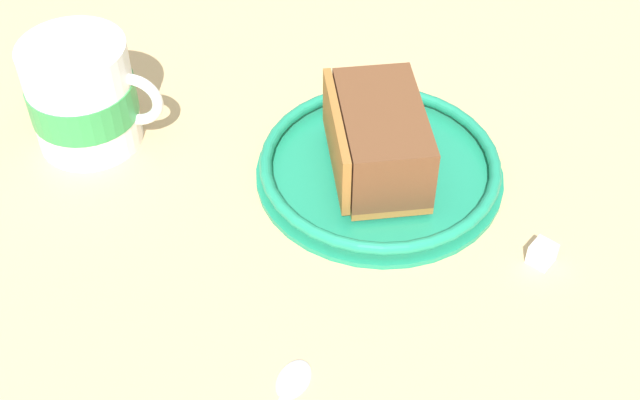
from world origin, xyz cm
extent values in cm
cube|color=tan|center=(0.00, 0.00, -1.61)|extent=(147.78, 147.78, 3.22)
cylinder|color=#1E8C66|center=(-2.22, 2.50, 0.43)|extent=(18.67, 18.67, 0.86)
torus|color=#1E8C66|center=(-2.22, 2.50, 1.32)|extent=(18.09, 18.09, 0.91)
cube|color=#9E662D|center=(-2.22, 2.50, 1.16)|extent=(11.75, 11.43, 0.60)
cube|color=brown|center=(-2.22, 2.50, 3.94)|extent=(11.75, 11.43, 4.95)
cube|color=#9E662D|center=(-0.04, 0.11, 3.94)|extent=(8.21, 7.53, 4.95)
cylinder|color=white|center=(7.27, -18.39, 4.38)|extent=(8.04, 8.04, 8.77)
cylinder|color=green|center=(7.27, -18.39, 4.08)|extent=(8.20, 8.20, 2.93)
cylinder|color=#47230F|center=(7.27, -18.39, 7.22)|extent=(7.08, 7.08, 0.40)
torus|color=white|center=(5.48, -14.79, 4.38)|extent=(2.84, 4.57, 4.69)
ellipsoid|color=silver|center=(16.05, 7.90, 0.40)|extent=(3.32, 2.52, 0.80)
cube|color=white|center=(-1.37, 16.17, 0.78)|extent=(1.69, 1.69, 1.57)
camera|label=1|loc=(39.01, 26.03, 45.33)|focal=48.48mm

